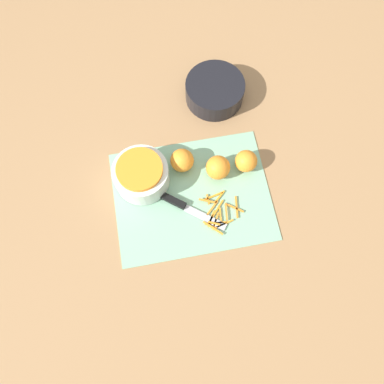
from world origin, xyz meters
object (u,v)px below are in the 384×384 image
(bowl_dark, at_px, (215,91))
(orange_left, at_px, (182,160))
(bowl_speckled, at_px, (141,175))
(orange_right, at_px, (218,168))
(knife, at_px, (176,203))
(orange_back, at_px, (246,161))

(bowl_dark, distance_m, orange_left, 0.27)
(bowl_speckled, distance_m, bowl_dark, 0.37)
(bowl_speckled, bearing_deg, orange_left, 12.20)
(bowl_speckled, bearing_deg, orange_right, -3.82)
(knife, height_order, orange_left, orange_left)
(orange_right, bearing_deg, orange_left, 157.20)
(knife, bearing_deg, orange_back, 57.43)
(orange_right, bearing_deg, orange_back, 4.33)
(bowl_dark, xyz_separation_m, orange_right, (-0.05, -0.27, 0.01))
(bowl_speckled, height_order, knife, bowl_speckled)
(knife, xyz_separation_m, orange_right, (0.14, 0.08, 0.03))
(bowl_speckled, distance_m, orange_left, 0.13)
(bowl_dark, relative_size, orange_left, 2.66)
(bowl_speckled, height_order, orange_right, bowl_speckled)
(bowl_dark, height_order, orange_left, orange_left)
(orange_back, bearing_deg, knife, -160.04)
(bowl_dark, relative_size, knife, 0.93)
(bowl_speckled, height_order, orange_back, bowl_speckled)
(knife, xyz_separation_m, orange_back, (0.23, 0.08, 0.03))
(orange_right, bearing_deg, bowl_dark, 80.38)
(bowl_dark, bearing_deg, orange_right, -99.62)
(bowl_dark, distance_m, orange_back, 0.27)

